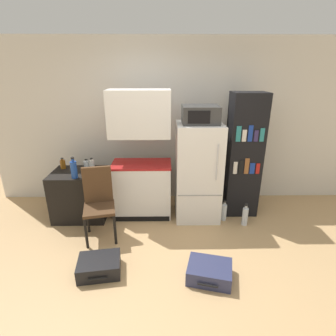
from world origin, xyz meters
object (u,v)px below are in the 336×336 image
(bottle_clear_short, at_px, (86,164))
(suitcase_small_flat, at_px, (209,272))
(bookshelf, at_px, (244,156))
(chair, at_px, (99,198))
(kitchen_hutch, at_px, (141,161))
(bottle_blue_soda, at_px, (74,169))
(water_bottle_front, at_px, (224,212))
(refrigerator, at_px, (198,172))
(water_bottle_middle, at_px, (245,216))
(bottle_milk_white, at_px, (92,164))
(microwave, at_px, (200,115))
(suitcase_large_flat, at_px, (99,266))
(bottle_amber_beer, at_px, (63,164))
(side_table, at_px, (81,194))

(bottle_clear_short, relative_size, suitcase_small_flat, 0.26)
(bookshelf, height_order, chair, bookshelf)
(kitchen_hutch, height_order, suitcase_small_flat, kitchen_hutch)
(kitchen_hutch, bearing_deg, bottle_blue_soda, -163.21)
(water_bottle_front, bearing_deg, bottle_clear_short, 170.96)
(refrigerator, distance_m, bottle_clear_short, 1.72)
(refrigerator, height_order, water_bottle_middle, refrigerator)
(kitchen_hutch, height_order, bottle_clear_short, kitchen_hutch)
(bottle_milk_white, bearing_deg, microwave, -5.28)
(suitcase_large_flat, bearing_deg, bottle_clear_short, 99.87)
(bottle_clear_short, xyz_separation_m, suitcase_large_flat, (0.47, -1.44, -0.71))
(bottle_milk_white, height_order, bottle_clear_short, bottle_milk_white)
(microwave, xyz_separation_m, bottle_amber_beer, (-2.07, 0.17, -0.78))
(refrigerator, height_order, suitcase_small_flat, refrigerator)
(bottle_milk_white, bearing_deg, kitchen_hutch, -6.25)
(bottle_milk_white, bearing_deg, water_bottle_middle, -10.92)
(side_table, bearing_deg, water_bottle_middle, -6.93)
(bookshelf, xyz_separation_m, water_bottle_front, (-0.30, -0.28, -0.80))
(bottle_blue_soda, height_order, bottle_clear_short, bottle_blue_soda)
(bottle_milk_white, height_order, chair, chair)
(water_bottle_front, bearing_deg, kitchen_hutch, 169.91)
(suitcase_large_flat, bearing_deg, bookshelf, 27.13)
(bookshelf, relative_size, suitcase_small_flat, 3.43)
(kitchen_hutch, distance_m, microwave, 1.11)
(chair, distance_m, suitcase_small_flat, 1.70)
(bottle_blue_soda, relative_size, water_bottle_middle, 0.89)
(bottle_clear_short, distance_m, water_bottle_middle, 2.53)
(bookshelf, distance_m, water_bottle_middle, 0.90)
(refrigerator, relative_size, chair, 1.50)
(bottle_amber_beer, bearing_deg, refrigerator, -4.55)
(chair, relative_size, suitcase_small_flat, 1.78)
(bottle_milk_white, distance_m, bottle_amber_beer, 0.45)
(suitcase_small_flat, height_order, water_bottle_front, water_bottle_front)
(bookshelf, bearing_deg, side_table, -177.46)
(bottle_amber_beer, bearing_deg, kitchen_hutch, -4.72)
(microwave, distance_m, bottle_clear_short, 1.90)
(bookshelf, bearing_deg, kitchen_hutch, -178.05)
(chair, distance_m, suitcase_large_flat, 0.91)
(water_bottle_front, distance_m, water_bottle_middle, 0.32)
(bottle_clear_short, height_order, water_bottle_middle, bottle_clear_short)
(side_table, distance_m, bookshelf, 2.57)
(bottle_blue_soda, xyz_separation_m, water_bottle_front, (2.18, 0.06, -0.73))
(microwave, distance_m, chair, 1.80)
(bottle_milk_white, bearing_deg, side_table, -141.84)
(side_table, xyz_separation_m, bottle_blue_soda, (0.03, -0.22, 0.50))
(chair, relative_size, water_bottle_middle, 2.80)
(kitchen_hutch, bearing_deg, bookshelf, 1.95)
(bottle_milk_white, bearing_deg, bottle_clear_short, 162.28)
(microwave, distance_m, water_bottle_middle, 1.63)
(bookshelf, distance_m, bottle_amber_beer, 2.78)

